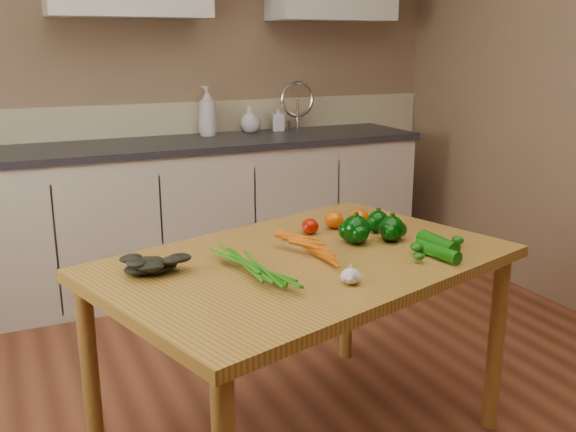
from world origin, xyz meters
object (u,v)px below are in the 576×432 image
(soap_bottle_b, at_px, (278,118))
(soap_bottle_c, at_px, (250,119))
(carrot_bunch, at_px, (293,252))
(tomato_b, at_px, (334,220))
(zucchini_b, at_px, (437,252))
(tomato_a, at_px, (310,226))
(table, at_px, (305,280))
(leafy_greens, at_px, (153,257))
(soap_bottle_a, at_px, (207,111))
(tomato_c, at_px, (359,218))
(garlic_bulb, at_px, (351,276))
(pepper_b, at_px, (378,222))
(pepper_a, at_px, (356,230))
(zucchini_a, at_px, (438,243))
(pepper_c, at_px, (392,229))

(soap_bottle_b, bearing_deg, soap_bottle_c, 105.19)
(carrot_bunch, relative_size, tomato_b, 3.40)
(zucchini_b, bearing_deg, tomato_b, 107.15)
(zucchini_b, bearing_deg, tomato_a, 121.32)
(tomato_b, bearing_deg, soap_bottle_b, 73.23)
(table, relative_size, tomato_b, 20.91)
(leafy_greens, bearing_deg, tomato_b, 14.46)
(soap_bottle_a, height_order, soap_bottle_c, soap_bottle_a)
(soap_bottle_c, relative_size, tomato_b, 2.23)
(tomato_c, bearing_deg, table, -145.83)
(garlic_bulb, relative_size, tomato_a, 0.89)
(zucchini_b, bearing_deg, carrot_bunch, 160.24)
(pepper_b, distance_m, tomato_a, 0.27)
(tomato_b, bearing_deg, tomato_a, -166.10)
(table, height_order, leafy_greens, leafy_greens)
(pepper_a, bearing_deg, zucchini_a, -42.77)
(pepper_c, height_order, tomato_a, pepper_c)
(pepper_a, relative_size, tomato_a, 1.57)
(soap_bottle_a, relative_size, soap_bottle_c, 1.80)
(pepper_b, xyz_separation_m, tomato_c, (-0.03, 0.09, -0.01))
(tomato_c, bearing_deg, pepper_c, -86.28)
(tomato_c, bearing_deg, soap_bottle_c, 82.74)
(soap_bottle_a, bearing_deg, garlic_bulb, 62.43)
(garlic_bulb, xyz_separation_m, pepper_c, (0.36, 0.32, 0.02))
(soap_bottle_a, bearing_deg, zucchini_a, 73.90)
(leafy_greens, height_order, pepper_b, leafy_greens)
(tomato_c, height_order, zucchini_a, tomato_c)
(garlic_bulb, distance_m, pepper_c, 0.48)
(tomato_b, height_order, tomato_c, tomato_c)
(garlic_bulb, relative_size, tomato_b, 0.78)
(pepper_b, height_order, pepper_c, pepper_c)
(soap_bottle_c, bearing_deg, table, 51.54)
(soap_bottle_c, xyz_separation_m, tomato_a, (-0.44, -1.75, -0.21))
(pepper_b, relative_size, pepper_c, 0.90)
(soap_bottle_a, bearing_deg, table, 61.01)
(leafy_greens, bearing_deg, soap_bottle_a, 67.11)
(zucchini_a, bearing_deg, pepper_b, 102.37)
(pepper_c, relative_size, zucchini_a, 0.52)
(carrot_bunch, distance_m, zucchini_b, 0.50)
(table, bearing_deg, leafy_greens, 155.24)
(leafy_greens, xyz_separation_m, pepper_b, (0.90, 0.08, -0.01))
(soap_bottle_b, height_order, garlic_bulb, soap_bottle_b)
(soap_bottle_c, distance_m, tomato_b, 1.76)
(soap_bottle_c, distance_m, pepper_b, 1.85)
(pepper_a, bearing_deg, tomato_a, 119.17)
(table, relative_size, garlic_bulb, 26.67)
(tomato_a, bearing_deg, pepper_b, -19.11)
(soap_bottle_c, relative_size, carrot_bunch, 0.66)
(soap_bottle_a, distance_m, soap_bottle_b, 0.50)
(garlic_bulb, bearing_deg, zucchini_b, 12.41)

